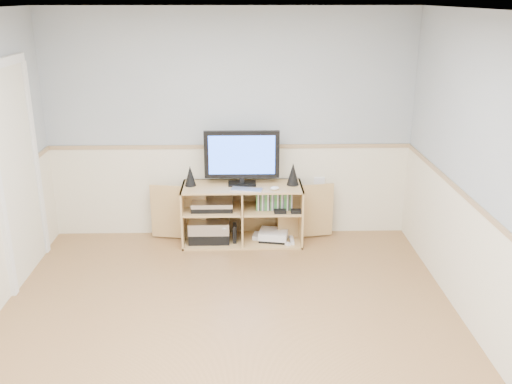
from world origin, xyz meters
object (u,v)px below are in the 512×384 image
(media_cabinet, at_px, (242,211))
(monitor, at_px, (242,156))
(keyboard, at_px, (247,189))
(game_consoles, at_px, (273,235))

(media_cabinet, xyz_separation_m, monitor, (0.00, -0.01, 0.64))
(keyboard, height_order, game_consoles, keyboard)
(monitor, bearing_deg, game_consoles, -10.28)
(game_consoles, bearing_deg, media_cabinet, 168.26)
(media_cabinet, xyz_separation_m, game_consoles, (0.33, -0.07, -0.26))
(monitor, height_order, game_consoles, monitor)
(media_cabinet, height_order, monitor, monitor)
(game_consoles, bearing_deg, monitor, 169.72)
(monitor, bearing_deg, keyboard, -75.85)
(keyboard, bearing_deg, media_cabinet, 115.35)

